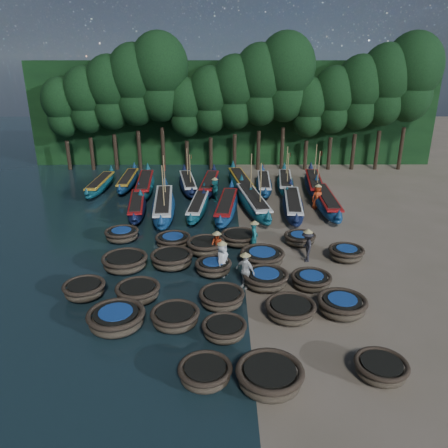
{
  "coord_description": "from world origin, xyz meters",
  "views": [
    {
      "loc": [
        -1.08,
        -21.87,
        10.38
      ],
      "look_at": [
        -0.99,
        1.7,
        1.3
      ],
      "focal_mm": 35.0,
      "sensor_mm": 36.0,
      "label": 1
    }
  ],
  "objects_px": {
    "coracle_4": "(381,368)",
    "coracle_6": "(175,317)",
    "coracle_9": "(342,305)",
    "coracle_11": "(138,292)",
    "coracle_20": "(122,235)",
    "long_boat_17": "(314,184)",
    "coracle_22": "(206,246)",
    "fisherman_3": "(307,245)",
    "long_boat_7": "(293,205)",
    "coracle_7": "(224,329)",
    "coracle_10": "(84,289)",
    "fisherman_4": "(245,270)",
    "long_boat_13": "(209,184)",
    "coracle_13": "(265,279)",
    "long_boat_3": "(164,205)",
    "fisherman_2": "(217,245)",
    "coracle_12": "(222,298)",
    "long_boat_15": "(264,184)",
    "long_boat_14": "(241,182)",
    "long_boat_5": "(227,206)",
    "coracle_24": "(300,238)",
    "long_boat_6": "(253,202)",
    "long_boat_10": "(128,181)",
    "long_boat_9": "(100,184)",
    "coracle_15": "(125,262)",
    "coracle_19": "(346,253)",
    "coracle_17": "(213,267)",
    "fisherman_5": "(215,189)",
    "fisherman_6": "(317,196)",
    "coracle_8": "(290,310)",
    "coracle_21": "(173,240)",
    "coracle_23": "(239,238)",
    "long_boat_11": "(145,185)",
    "coracle_16": "(172,259)",
    "fisherman_1": "(254,236)",
    "coracle_18": "(262,257)",
    "long_boat_4": "(198,206)",
    "coracle_2": "(205,373)",
    "coracle_5": "(116,319)",
    "long_boat_16": "(285,182)",
    "coracle_3": "(270,377)",
    "long_boat_8": "(326,202)",
    "long_boat_12": "(188,183)",
    "fisherman_0": "(222,258)"
  },
  "relations": [
    {
      "from": "coracle_4",
      "to": "coracle_6",
      "type": "xyz_separation_m",
      "value": [
        -7.37,
        3.09,
        0.05
      ]
    },
    {
      "from": "coracle_9",
      "to": "coracle_11",
      "type": "bearing_deg",
      "value": 172.25
    },
    {
      "from": "coracle_20",
      "to": "long_boat_17",
      "type": "xyz_separation_m",
      "value": [
        13.58,
        10.54,
        0.16
      ]
    },
    {
      "from": "coracle_22",
      "to": "fisherman_3",
      "type": "relative_size",
      "value": 1.2
    },
    {
      "from": "long_boat_7",
      "to": "coracle_7",
      "type": "bearing_deg",
      "value": -102.69
    },
    {
      "from": "coracle_10",
      "to": "fisherman_4",
      "type": "xyz_separation_m",
      "value": [
        7.39,
        0.89,
        0.52
      ]
    },
    {
      "from": "coracle_20",
      "to": "long_boat_13",
      "type": "bearing_deg",
      "value": 64.82
    },
    {
      "from": "coracle_13",
      "to": "long_boat_3",
      "type": "bearing_deg",
      "value": 120.51
    },
    {
      "from": "coracle_7",
      "to": "fisherman_2",
      "type": "bearing_deg",
      "value": 92.89
    },
    {
      "from": "coracle_12",
      "to": "long_boat_15",
      "type": "bearing_deg",
      "value": 79.14
    },
    {
      "from": "long_boat_14",
      "to": "long_boat_5",
      "type": "bearing_deg",
      "value": -109.31
    },
    {
      "from": "coracle_20",
      "to": "coracle_24",
      "type": "height_order",
      "value": "coracle_20"
    },
    {
      "from": "long_boat_6",
      "to": "long_boat_10",
      "type": "xyz_separation_m",
      "value": [
        -10.22,
        6.21,
        -0.11
      ]
    },
    {
      "from": "coracle_10",
      "to": "long_boat_9",
      "type": "distance_m",
      "value": 17.69
    },
    {
      "from": "coracle_7",
      "to": "coracle_22",
      "type": "height_order",
      "value": "coracle_22"
    },
    {
      "from": "coracle_11",
      "to": "fisherman_2",
      "type": "relative_size",
      "value": 1.3
    },
    {
      "from": "long_boat_6",
      "to": "long_boat_14",
      "type": "relative_size",
      "value": 1.05
    },
    {
      "from": "coracle_15",
      "to": "coracle_19",
      "type": "relative_size",
      "value": 1.37
    },
    {
      "from": "fisherman_4",
      "to": "long_boat_5",
      "type": "bearing_deg",
      "value": 130.8
    },
    {
      "from": "coracle_17",
      "to": "fisherman_5",
      "type": "relative_size",
      "value": 1.04
    },
    {
      "from": "long_boat_6",
      "to": "fisherman_6",
      "type": "relative_size",
      "value": 4.6
    },
    {
      "from": "long_boat_5",
      "to": "fisherman_5",
      "type": "bearing_deg",
      "value": 112.45
    },
    {
      "from": "long_boat_10",
      "to": "coracle_20",
      "type": "bearing_deg",
      "value": -81.95
    },
    {
      "from": "coracle_20",
      "to": "long_boat_15",
      "type": "height_order",
      "value": "long_boat_15"
    },
    {
      "from": "coracle_8",
      "to": "coracle_10",
      "type": "distance_m",
      "value": 9.35
    },
    {
      "from": "long_boat_14",
      "to": "long_boat_17",
      "type": "bearing_deg",
      "value": -12.5
    },
    {
      "from": "coracle_21",
      "to": "coracle_23",
      "type": "xyz_separation_m",
      "value": [
        3.84,
        0.34,
        0.01
      ]
    },
    {
      "from": "coracle_17",
      "to": "long_boat_11",
      "type": "distance_m",
      "value": 15.79
    },
    {
      "from": "coracle_16",
      "to": "fisherman_5",
      "type": "bearing_deg",
      "value": 79.58
    },
    {
      "from": "long_boat_7",
      "to": "fisherman_1",
      "type": "bearing_deg",
      "value": -109.83
    },
    {
      "from": "coracle_21",
      "to": "coracle_24",
      "type": "relative_size",
      "value": 1.18
    },
    {
      "from": "coracle_7",
      "to": "fisherman_3",
      "type": "xyz_separation_m",
      "value": [
        4.47,
        6.88,
        0.54
      ]
    },
    {
      "from": "coracle_9",
      "to": "fisherman_1",
      "type": "xyz_separation_m",
      "value": [
        -3.31,
        6.46,
        0.52
      ]
    },
    {
      "from": "coracle_7",
      "to": "fisherman_3",
      "type": "distance_m",
      "value": 8.22
    },
    {
      "from": "coracle_12",
      "to": "coracle_18",
      "type": "distance_m",
      "value": 4.62
    },
    {
      "from": "coracle_15",
      "to": "long_boat_4",
      "type": "bearing_deg",
      "value": 69.55
    },
    {
      "from": "coracle_20",
      "to": "coracle_7",
      "type": "bearing_deg",
      "value": -57.77
    },
    {
      "from": "coracle_2",
      "to": "coracle_5",
      "type": "relative_size",
      "value": 0.67
    },
    {
      "from": "coracle_5",
      "to": "fisherman_5",
      "type": "height_order",
      "value": "fisherman_5"
    },
    {
      "from": "long_boat_6",
      "to": "long_boat_16",
      "type": "xyz_separation_m",
      "value": [
        3.06,
        5.5,
        -0.08
      ]
    },
    {
      "from": "coracle_6",
      "to": "long_boat_7",
      "type": "relative_size",
      "value": 0.26
    },
    {
      "from": "long_boat_4",
      "to": "long_boat_16",
      "type": "xyz_separation_m",
      "value": [
        6.97,
        5.99,
        0.04
      ]
    },
    {
      "from": "coracle_23",
      "to": "long_boat_13",
      "type": "bearing_deg",
      "value": 100.46
    },
    {
      "from": "coracle_3",
      "to": "long_boat_8",
      "type": "distance_m",
      "value": 19.22
    },
    {
      "from": "coracle_8",
      "to": "coracle_19",
      "type": "height_order",
      "value": "coracle_8"
    },
    {
      "from": "coracle_13",
      "to": "long_boat_7",
      "type": "bearing_deg",
      "value": 74.73
    },
    {
      "from": "coracle_15",
      "to": "long_boat_4",
      "type": "distance_m",
      "value": 9.52
    },
    {
      "from": "coracle_16",
      "to": "long_boat_12",
      "type": "xyz_separation_m",
      "value": [
        -0.22,
        14.41,
        0.05
      ]
    },
    {
      "from": "long_boat_13",
      "to": "coracle_11",
      "type": "bearing_deg",
      "value": -94.15
    },
    {
      "from": "coracle_2",
      "to": "fisherman_0",
      "type": "relative_size",
      "value": 0.93
    }
  ]
}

